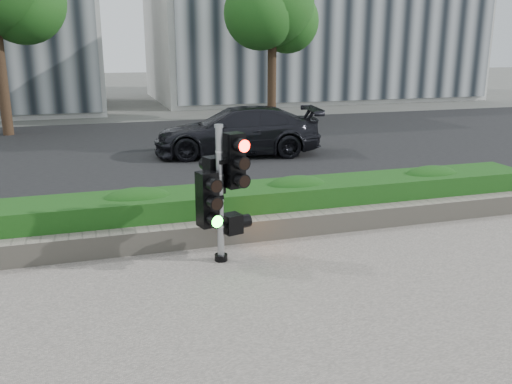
% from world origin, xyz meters
% --- Properties ---
extents(ground, '(120.00, 120.00, 0.00)m').
position_xyz_m(ground, '(0.00, 0.00, 0.00)').
color(ground, '#51514C').
rests_on(ground, ground).
extents(road, '(60.00, 13.00, 0.02)m').
position_xyz_m(road, '(0.00, 10.00, 0.01)').
color(road, black).
rests_on(road, ground).
extents(curb, '(60.00, 0.25, 0.12)m').
position_xyz_m(curb, '(0.00, 3.15, 0.06)').
color(curb, gray).
rests_on(curb, ground).
extents(stone_wall, '(12.00, 0.32, 0.34)m').
position_xyz_m(stone_wall, '(0.00, 1.90, 0.20)').
color(stone_wall, gray).
rests_on(stone_wall, sidewalk).
extents(hedge, '(12.00, 1.00, 0.68)m').
position_xyz_m(hedge, '(0.00, 2.55, 0.37)').
color(hedge, '#2B7122').
rests_on(hedge, sidewalk).
extents(tree_right, '(4.10, 3.58, 6.53)m').
position_xyz_m(tree_right, '(5.48, 15.55, 4.48)').
color(tree_right, black).
rests_on(tree_right, ground).
extents(traffic_signal, '(0.71, 0.60, 1.96)m').
position_xyz_m(traffic_signal, '(-0.17, 1.22, 1.11)').
color(traffic_signal, black).
rests_on(traffic_signal, sidewalk).
extents(car_dark, '(4.86, 2.55, 1.34)m').
position_xyz_m(car_dark, '(2.14, 8.71, 0.69)').
color(car_dark, black).
rests_on(car_dark, road).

